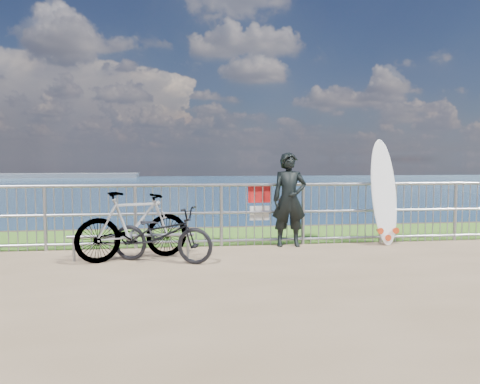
{
  "coord_description": "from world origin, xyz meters",
  "views": [
    {
      "loc": [
        -1.3,
        -6.65,
        1.55
      ],
      "look_at": [
        -0.22,
        1.2,
        1.0
      ],
      "focal_mm": 35.0,
      "sensor_mm": 36.0,
      "label": 1
    }
  ],
  "objects": [
    {
      "name": "surfboard",
      "position": [
        2.47,
        1.42,
        0.89
      ],
      "size": [
        0.56,
        0.51,
        1.94
      ],
      "color": "white",
      "rests_on": "ground"
    },
    {
      "name": "surfer",
      "position": [
        0.7,
        1.45,
        0.84
      ],
      "size": [
        0.64,
        0.45,
        1.68
      ],
      "primitive_type": "imported",
      "rotation": [
        0.0,
        0.0,
        -0.08
      ],
      "color": "black",
      "rests_on": "ground"
    },
    {
      "name": "bicycle_far",
      "position": [
        -1.95,
        0.66,
        0.53
      ],
      "size": [
        1.83,
        1.1,
        1.06
      ],
      "primitive_type": "imported",
      "rotation": [
        0.0,
        0.0,
        1.94
      ],
      "color": "black",
      "rests_on": "ground"
    },
    {
      "name": "grass_strip",
      "position": [
        0.0,
        2.7,
        0.01
      ],
      "size": [
        120.0,
        120.0,
        0.0
      ],
      "primitive_type": "plane",
      "color": "#3F7821",
      "rests_on": "ground"
    },
    {
      "name": "bicycle_near",
      "position": [
        -1.51,
        0.44,
        0.42
      ],
      "size": [
        1.7,
        1.14,
        0.85
      ],
      "primitive_type": "imported",
      "rotation": [
        0.0,
        0.0,
        1.18
      ],
      "color": "black",
      "rests_on": "ground"
    },
    {
      "name": "bike_rack",
      "position": [
        -1.98,
        0.67,
        0.33
      ],
      "size": [
        1.93,
        0.05,
        0.4
      ],
      "color": "#919499",
      "rests_on": "ground"
    },
    {
      "name": "seascape",
      "position": [
        -43.75,
        147.49,
        -4.03
      ],
      "size": [
        260.0,
        260.0,
        5.0
      ],
      "color": "brown",
      "rests_on": "ground"
    },
    {
      "name": "railing",
      "position": [
        0.02,
        1.6,
        0.58
      ],
      "size": [
        10.06,
        0.1,
        1.13
      ],
      "color": "#919499",
      "rests_on": "ground"
    }
  ]
}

